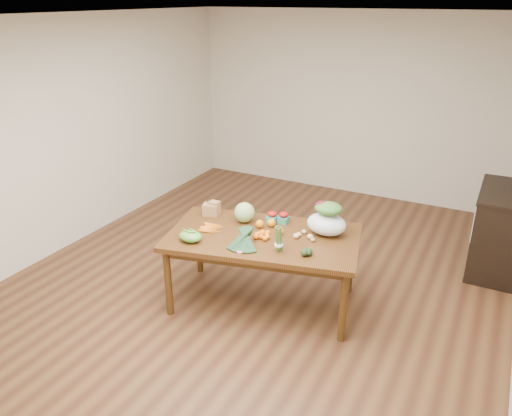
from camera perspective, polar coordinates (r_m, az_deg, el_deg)
The scene contains 26 objects.
floor at distance 5.55m, azimuth 0.75°, elevation -7.99°, with size 6.00×6.00×0.00m, color brown.
ceiling at distance 4.75m, azimuth 0.92°, elevation 21.11°, with size 5.00×6.00×0.02m, color white.
room_walls at distance 4.99m, azimuth 0.83°, elevation 5.41°, with size 5.02×6.02×2.70m.
dining_table at distance 4.97m, azimuth 0.80°, elevation -7.00°, with size 1.81×1.01×0.75m, color #523313.
cabinet at distance 6.14m, azimuth 25.99°, elevation -2.33°, with size 0.52×1.02×0.94m, color black.
dish_towel at distance 6.11m, azimuth 23.72°, elevation -1.24°, with size 0.02×0.28×0.45m, color white.
paper_bag at distance 5.21m, azimuth -5.20°, elevation -0.05°, with size 0.21×0.17×0.15m, color #A5754A, non-canonical shape.
cabbage at distance 5.02m, azimuth -1.33°, elevation -0.51°, with size 0.21×0.21×0.21m, color #92C471.
strawberry_basket_a at distance 5.05m, azimuth 1.87°, elevation -1.12°, with size 0.10×0.10×0.09m, color #AF150B, non-canonical shape.
strawberry_basket_b at distance 5.04m, azimuth 3.16°, elevation -1.21°, with size 0.10×0.10×0.09m, color #B40C14, non-canonical shape.
orange_a at distance 4.92m, azimuth 0.43°, elevation -1.83°, with size 0.08×0.08×0.08m, color orange.
orange_b at distance 4.95m, azimuth 1.76°, elevation -1.69°, with size 0.08×0.08×0.08m, color orange.
orange_c at distance 4.78m, azimuth 2.71°, elevation -2.68°, with size 0.08×0.08×0.08m, color orange.
mandarin_cluster at distance 4.72m, azimuth 0.75°, elevation -2.97°, with size 0.18×0.18×0.08m, color #EE5B0E, non-canonical shape.
carrots at distance 4.91m, azimuth -4.97°, elevation -2.31°, with size 0.22×0.22×0.03m, color orange, non-canonical shape.
snap_pea_bag at distance 4.69m, azimuth -7.51°, elevation -3.22°, with size 0.23×0.17×0.10m, color #4C9934.
kale_bunch at distance 4.51m, azimuth -1.55°, elevation -3.73°, with size 0.32×0.40×0.16m, color #163320, non-canonical shape.
asparagus_bundle at distance 4.44m, azimuth 2.63°, elevation -3.53°, with size 0.08×0.08×0.25m, color #4C7937, non-canonical shape.
potato_a at distance 4.77m, azimuth 4.92°, elevation -3.03°, with size 0.05×0.04×0.04m, color tan.
potato_b at distance 4.73m, azimuth 4.60°, elevation -3.21°, with size 0.06×0.05×0.05m, color tan.
potato_c at distance 4.73m, azimuth 6.22°, elevation -3.27°, with size 0.06×0.05×0.05m, color #D1B778.
potato_d at distance 4.83m, azimuth 5.51°, elevation -2.71°, with size 0.05×0.04×0.04m, color tan.
potato_e at distance 4.69m, azimuth 6.51°, elevation -3.63°, with size 0.05×0.04×0.04m, color tan.
avocado_a at distance 4.43m, azimuth 5.58°, elevation -5.01°, with size 0.07×0.10×0.07m, color black.
avocado_b at distance 4.44m, azimuth 6.06°, elevation -4.98°, with size 0.07×0.10×0.07m, color black.
salad_bag at distance 4.79m, azimuth 8.08°, elevation -1.37°, with size 0.38×0.29×0.30m, color silver, non-canonical shape.
Camera 1 is at (2.12, -4.25, 2.87)m, focal length 35.00 mm.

